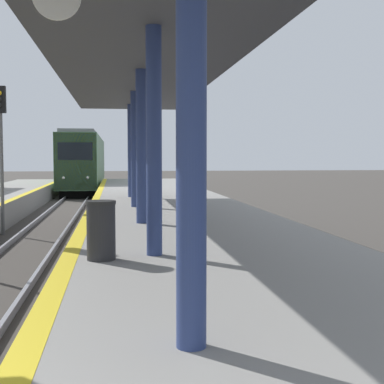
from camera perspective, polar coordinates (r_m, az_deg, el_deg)
The scene contains 4 objects.
train at distance 44.56m, azimuth -11.33°, elevation 3.17°, with size 2.63×22.04×4.43m.
signal_far at distance 19.21m, azimuth -19.72°, elevation 6.03°, with size 0.36×0.31×5.03m.
station_canopy at distance 13.82m, azimuth -5.49°, elevation 12.74°, with size 4.35×22.57×4.09m.
trash_bin at distance 8.91m, azimuth -9.68°, elevation -4.03°, with size 0.49×0.49×0.97m.
Camera 1 is at (2.44, -1.72, 2.65)m, focal length 50.00 mm.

